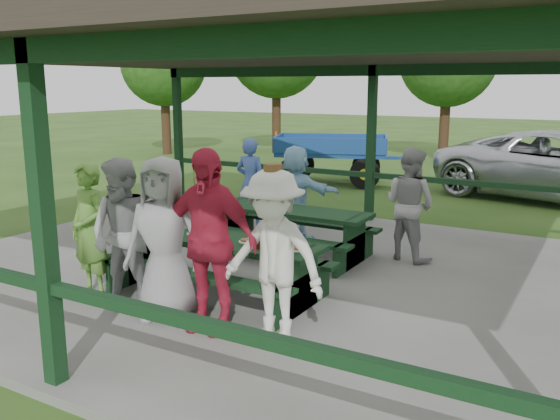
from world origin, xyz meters
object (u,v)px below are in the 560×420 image
Objects in this scene: contestant_green at (89,230)px; spectator_blue at (251,183)px; contestant_grey_left at (125,235)px; spectator_grey at (410,204)px; farm_trailer at (331,158)px; contestant_white_fedora at (273,256)px; contestant_red at (207,240)px; picnic_table_far at (288,226)px; picnic_table_near at (217,258)px; spectator_lblue at (296,192)px; contestant_grey_mid at (164,239)px.

contestant_green reaches higher than spectator_blue.
contestant_grey_left reaches higher than spectator_blue.
spectator_grey reaches higher than contestant_green.
contestant_white_fedora is at bearing -88.71° from farm_trailer.
contestant_grey_left is 1.20m from contestant_red.
contestant_red reaches higher than picnic_table_far.
spectator_lblue reaches higher than picnic_table_near.
spectator_blue reaches higher than spectator_lblue.
spectator_blue is at bearing -10.93° from spectator_lblue.
contestant_white_fedora reaches higher than picnic_table_near.
contestant_grey_left is 0.60m from contestant_grey_mid.
spectator_grey reaches higher than picnic_table_far.
contestant_green is 0.41× the size of farm_trailer.
contestant_grey_mid reaches higher than spectator_blue.
contestant_grey_left is 1.06× the size of spectator_grey.
spectator_lblue is 1.14m from spectator_blue.
contestant_grey_mid is 3.97m from spectator_lblue.
contestant_grey_mid is at bearing -89.05° from picnic_table_far.
spectator_lblue reaches higher than picnic_table_far.
contestant_grey_mid is 1.11× the size of spectator_blue.
spectator_blue is (-1.52, 1.28, 0.37)m from picnic_table_far.
contestant_green is at bearing 68.72° from spectator_grey.
picnic_table_far is 3.05m from contestant_red.
contestant_grey_left is 0.91× the size of contestant_red.
spectator_lblue is (-0.41, 1.00, 0.34)m from picnic_table_far.
contestant_grey_left reaches higher than spectator_grey.
farm_trailer is at bearing 88.18° from contestant_grey_mid.
spectator_lblue is (-0.49, 3.00, 0.34)m from picnic_table_near.
contestant_red reaches higher than picnic_table_near.
picnic_table_near is 1.67× the size of spectator_blue.
picnic_table_near is 1.05m from contestant_grey_mid.
picnic_table_far is at bearing 117.29° from contestant_white_fedora.
contestant_white_fedora is (0.76, 0.10, -0.09)m from contestant_red.
contestant_grey_mid is 0.94× the size of contestant_red.
picnic_table_far is at bearing 70.08° from contestant_grey_left.
contestant_white_fedora reaches higher than spectator_blue.
contestant_grey_mid is at bearing 84.35° from spectator_grey.
picnic_table_far is 1.39× the size of contestant_white_fedora.
contestant_grey_mid reaches higher than picnic_table_far.
contestant_green is 3.93m from spectator_lblue.
picnic_table_far is 1.54× the size of spectator_blue.
contestant_white_fedora is (1.36, 0.12, -0.03)m from contestant_grey_mid.
spectator_lblue is at bearing 100.27° from contestant_red.
contestant_grey_left is at bearing 162.99° from contestant_grey_mid.
picnic_table_far is 2.99m from contestant_grey_mid.
contestant_red is (0.64, -2.93, 0.53)m from picnic_table_far.
contestant_red is (1.92, -0.10, 0.15)m from contestant_green.
contestant_green is at bearing -179.08° from contestant_white_fedora.
farm_trailer is (-4.35, 6.48, -0.24)m from spectator_grey.
contestant_white_fedora is at bearing -11.83° from contestant_grey_mid.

